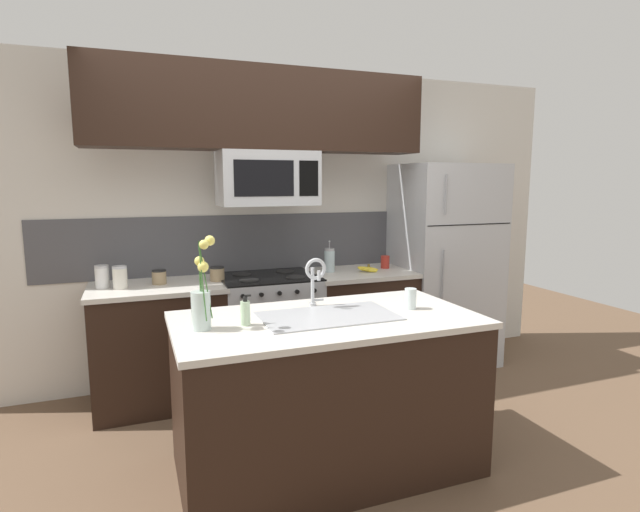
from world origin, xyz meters
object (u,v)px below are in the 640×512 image
refrigerator (443,265)px  storage_jar_squat (217,274)px  storage_jar_short (159,277)px  drinking_glass (410,299)px  coffee_tin (385,262)px  flower_vase (202,303)px  microwave (267,178)px  storage_jar_tall (102,277)px  banana_bunch (369,269)px  sink_faucet (315,276)px  stove_range (269,332)px  french_press (329,260)px  dish_soap_bottle (245,313)px  storage_jar_medium (120,277)px

refrigerator → storage_jar_squat: (-2.06, -0.01, 0.06)m
refrigerator → storage_jar_short: bearing=179.6°
drinking_glass → coffee_tin: bearing=67.9°
storage_jar_squat → flower_vase: bearing=-102.6°
refrigerator → microwave: bearing=-178.6°
refrigerator → storage_jar_tall: refrigerator is taller
flower_vase → banana_bunch: bearing=37.7°
coffee_tin → flower_vase: flower_vase is taller
storage_jar_short → sink_faucet: bearing=-51.8°
stove_range → microwave: 1.23m
storage_jar_tall → banana_bunch: (2.07, -0.09, -0.06)m
french_press → flower_vase: bearing=-133.2°
storage_jar_short → storage_jar_squat: 0.42m
drinking_glass → flower_vase: size_ratio=0.25×
dish_soap_bottle → flower_vase: bearing=180.0°
storage_jar_medium → sink_faucet: (1.11, -1.00, 0.12)m
sink_faucet → dish_soap_bottle: size_ratio=1.85×
storage_jar_medium → sink_faucet: sink_faucet is taller
storage_jar_squat → sink_faucet: (0.42, -1.04, 0.14)m
stove_range → storage_jar_tall: storage_jar_tall is taller
flower_vase → storage_jar_tall: bearing=112.5°
storage_jar_squat → banana_bunch: 1.26m
stove_range → storage_jar_short: 0.96m
stove_range → storage_jar_tall: size_ratio=5.64×
microwave → refrigerator: (1.66, 0.04, -0.78)m
microwave → drinking_glass: 1.53m
stove_range → storage_jar_medium: bearing=-178.2°
storage_jar_tall → flower_vase: bearing=-67.5°
dish_soap_bottle → coffee_tin: bearing=40.4°
storage_jar_short → flower_vase: flower_vase is taller
refrigerator → storage_jar_medium: size_ratio=11.10×
refrigerator → flower_vase: (-2.34, -1.27, 0.14)m
storage_jar_short → storage_jar_tall: bearing=-179.1°
dish_soap_bottle → french_press: bearing=52.5°
french_press → sink_faucet: (-0.53, -1.09, 0.10)m
refrigerator → dish_soap_bottle: size_ratio=11.01×
storage_jar_short → coffee_tin: coffee_tin is taller
stove_range → banana_bunch: (0.86, -0.06, 0.47)m
french_press → drinking_glass: french_press is taller
refrigerator → dish_soap_bottle: 2.47m
microwave → storage_jar_squat: size_ratio=6.77×
refrigerator → banana_bunch: 0.80m
banana_bunch → dish_soap_bottle: (-1.31, -1.19, 0.05)m
refrigerator → sink_faucet: (-1.64, -1.05, 0.20)m
french_press → dish_soap_bottle: 1.65m
storage_jar_medium → storage_jar_squat: (0.69, 0.04, -0.03)m
french_press → sink_faucet: 1.22m
storage_jar_squat → french_press: bearing=3.3°
storage_jar_medium → flower_vase: bearing=-71.3°
dish_soap_bottle → storage_jar_tall: bearing=120.5°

